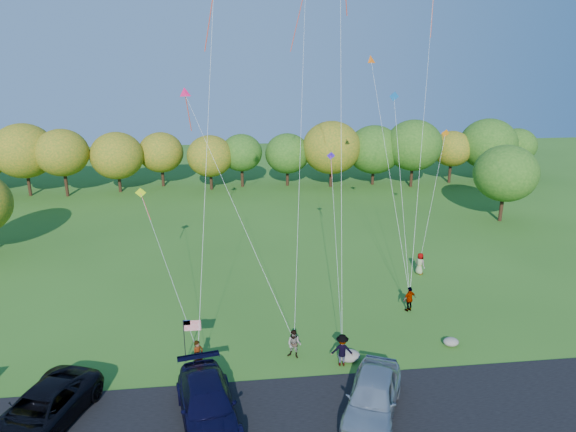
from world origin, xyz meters
name	(u,v)px	position (x,y,z in m)	size (l,w,h in m)	color
ground	(277,368)	(0.00, 0.00, 0.00)	(140.00, 140.00, 0.00)	#2F5E1A
asphalt_lane	(285,420)	(0.00, -4.00, 0.03)	(44.00, 6.00, 0.06)	black
treeline	(263,152)	(1.89, 36.00, 4.75)	(76.48, 27.32, 8.55)	#382214
minivan_dark	(41,411)	(-10.54, -3.28, 0.89)	(2.76, 5.98, 1.66)	black
minivan_navy	(207,404)	(-3.41, -3.71, 0.92)	(2.40, 5.89, 1.71)	black
minivan_silver	(373,396)	(3.93, -4.10, 0.99)	(2.20, 5.46, 1.86)	#AAAFB5
flyer_a	(198,355)	(-4.01, 0.32, 0.84)	(0.61, 0.40, 1.69)	#4C4C59
flyer_b	(294,344)	(1.03, 0.89, 0.80)	(0.78, 0.61, 1.60)	#4C4C59
flyer_c	(342,350)	(3.41, -0.10, 0.88)	(1.14, 0.65, 1.76)	#4C4C59
flyer_d	(410,299)	(8.93, 5.24, 0.82)	(0.97, 0.40, 1.65)	#4C4C59
flyer_e	(420,264)	(11.64, 10.71, 0.82)	(0.80, 0.52, 1.63)	#4C4C59
trash_barrel	(88,382)	(-9.29, -0.70, 0.43)	(0.57, 0.57, 0.86)	blue
flag_assembly	(189,330)	(-4.47, 1.11, 1.86)	(0.92, 0.60, 2.49)	black
boulder_near	(349,356)	(3.88, 0.23, 0.30)	(1.20, 0.94, 0.60)	gray
boulder_far	(451,342)	(9.89, 1.04, 0.22)	(0.86, 0.72, 0.45)	gray
kites_aloft	(315,3)	(3.91, 12.94, 18.75)	(23.37, 9.12, 17.70)	#FF341C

